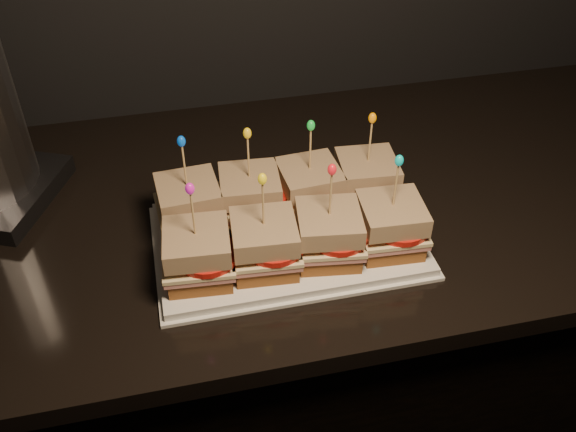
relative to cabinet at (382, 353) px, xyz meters
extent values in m
cube|color=black|center=(0.00, 0.00, 0.00)|extent=(2.62, 0.63, 0.88)
cube|color=black|center=(0.00, 0.00, 0.45)|extent=(2.66, 0.67, 0.03)
cube|color=white|center=(-0.24, -0.11, 0.48)|extent=(0.39, 0.24, 0.02)
cube|color=white|center=(-0.24, -0.11, 0.47)|extent=(0.40, 0.25, 0.01)
cube|color=brown|center=(-0.37, -0.06, 0.50)|extent=(0.09, 0.09, 0.02)
cube|color=#B66B5F|center=(-0.37, -0.06, 0.52)|extent=(0.10, 0.10, 0.01)
cube|color=beige|center=(-0.37, -0.06, 0.52)|extent=(0.10, 0.10, 0.01)
cylinder|color=red|center=(-0.36, -0.06, 0.53)|extent=(0.09, 0.09, 0.01)
cube|color=#592C12|center=(-0.37, -0.06, 0.55)|extent=(0.09, 0.09, 0.03)
cylinder|color=tan|center=(-0.37, -0.06, 0.60)|extent=(0.00, 0.00, 0.09)
ellipsoid|color=blue|center=(-0.37, -0.06, 0.64)|extent=(0.01, 0.01, 0.02)
cube|color=brown|center=(-0.28, -0.06, 0.50)|extent=(0.09, 0.09, 0.02)
cube|color=#B66B5F|center=(-0.28, -0.06, 0.52)|extent=(0.10, 0.10, 0.01)
cube|color=beige|center=(-0.28, -0.06, 0.52)|extent=(0.10, 0.10, 0.01)
cylinder|color=red|center=(-0.27, -0.06, 0.53)|extent=(0.09, 0.09, 0.01)
cube|color=#592C12|center=(-0.28, -0.06, 0.55)|extent=(0.09, 0.09, 0.03)
cylinder|color=tan|center=(-0.28, -0.06, 0.60)|extent=(0.00, 0.00, 0.09)
ellipsoid|color=yellow|center=(-0.28, -0.06, 0.64)|extent=(0.01, 0.01, 0.02)
cube|color=brown|center=(-0.19, -0.06, 0.50)|extent=(0.09, 0.09, 0.02)
cube|color=#B66B5F|center=(-0.19, -0.06, 0.52)|extent=(0.10, 0.10, 0.01)
cube|color=beige|center=(-0.19, -0.06, 0.52)|extent=(0.10, 0.10, 0.01)
cylinder|color=red|center=(-0.18, -0.06, 0.53)|extent=(0.09, 0.09, 0.01)
cube|color=#592C12|center=(-0.19, -0.06, 0.55)|extent=(0.09, 0.09, 0.03)
cylinder|color=tan|center=(-0.19, -0.06, 0.60)|extent=(0.00, 0.00, 0.09)
ellipsoid|color=green|center=(-0.19, -0.06, 0.64)|extent=(0.01, 0.01, 0.02)
cube|color=brown|center=(-0.10, -0.06, 0.50)|extent=(0.09, 0.09, 0.02)
cube|color=#B66B5F|center=(-0.10, -0.06, 0.52)|extent=(0.10, 0.10, 0.01)
cube|color=beige|center=(-0.10, -0.06, 0.52)|extent=(0.10, 0.10, 0.01)
cylinder|color=red|center=(-0.09, -0.06, 0.53)|extent=(0.09, 0.09, 0.01)
cube|color=#592C12|center=(-0.10, -0.06, 0.55)|extent=(0.10, 0.10, 0.03)
cylinder|color=tan|center=(-0.10, -0.06, 0.60)|extent=(0.00, 0.00, 0.09)
ellipsoid|color=orange|center=(-0.10, -0.06, 0.64)|extent=(0.01, 0.01, 0.02)
cube|color=brown|center=(-0.37, -0.17, 0.50)|extent=(0.09, 0.09, 0.02)
cube|color=#B66B5F|center=(-0.37, -0.17, 0.52)|extent=(0.10, 0.10, 0.01)
cube|color=beige|center=(-0.37, -0.17, 0.52)|extent=(0.10, 0.10, 0.01)
cylinder|color=red|center=(-0.36, -0.17, 0.53)|extent=(0.09, 0.09, 0.01)
cube|color=#592C12|center=(-0.37, -0.17, 0.55)|extent=(0.09, 0.09, 0.03)
cylinder|color=tan|center=(-0.37, -0.17, 0.60)|extent=(0.00, 0.00, 0.09)
ellipsoid|color=#D01BA8|center=(-0.37, -0.17, 0.64)|extent=(0.01, 0.01, 0.02)
cube|color=brown|center=(-0.28, -0.17, 0.50)|extent=(0.09, 0.09, 0.02)
cube|color=#B66B5F|center=(-0.28, -0.17, 0.52)|extent=(0.10, 0.10, 0.01)
cube|color=beige|center=(-0.28, -0.17, 0.52)|extent=(0.10, 0.10, 0.01)
cylinder|color=red|center=(-0.27, -0.17, 0.53)|extent=(0.09, 0.09, 0.01)
cube|color=#592C12|center=(-0.28, -0.17, 0.55)|extent=(0.09, 0.09, 0.03)
cylinder|color=tan|center=(-0.28, -0.17, 0.60)|extent=(0.00, 0.00, 0.09)
ellipsoid|color=yellow|center=(-0.28, -0.17, 0.64)|extent=(0.01, 0.01, 0.02)
cube|color=brown|center=(-0.19, -0.17, 0.50)|extent=(0.10, 0.10, 0.02)
cube|color=#B66B5F|center=(-0.19, -0.17, 0.52)|extent=(0.11, 0.10, 0.01)
cube|color=beige|center=(-0.19, -0.17, 0.52)|extent=(0.11, 0.11, 0.01)
cylinder|color=red|center=(-0.18, -0.17, 0.53)|extent=(0.09, 0.09, 0.01)
cube|color=#592C12|center=(-0.19, -0.17, 0.55)|extent=(0.10, 0.10, 0.03)
cylinder|color=tan|center=(-0.19, -0.17, 0.60)|extent=(0.00, 0.00, 0.09)
ellipsoid|color=red|center=(-0.19, -0.17, 0.64)|extent=(0.01, 0.01, 0.02)
cube|color=brown|center=(-0.10, -0.17, 0.50)|extent=(0.09, 0.09, 0.02)
cube|color=#B66B5F|center=(-0.10, -0.17, 0.52)|extent=(0.10, 0.10, 0.01)
cube|color=beige|center=(-0.10, -0.17, 0.52)|extent=(0.10, 0.10, 0.01)
cylinder|color=red|center=(-0.09, -0.17, 0.53)|extent=(0.09, 0.09, 0.01)
cube|color=#592C12|center=(-0.10, -0.17, 0.55)|extent=(0.09, 0.09, 0.03)
cylinder|color=tan|center=(-0.10, -0.17, 0.60)|extent=(0.00, 0.00, 0.09)
ellipsoid|color=#08B3AE|center=(-0.10, -0.17, 0.64)|extent=(0.01, 0.01, 0.02)
camera|label=1|loc=(-0.40, -0.81, 1.13)|focal=40.00mm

